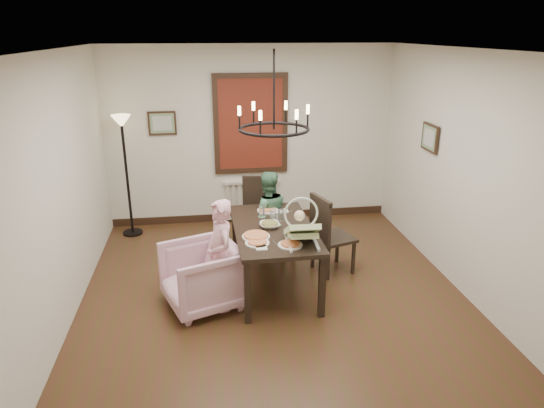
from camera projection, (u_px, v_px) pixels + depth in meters
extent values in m
cube|color=#482718|center=(274.00, 295.00, 5.79)|extent=(4.50, 5.00, 0.01)
cube|color=white|center=(274.00, 49.00, 4.84)|extent=(4.50, 5.00, 0.01)
cube|color=beige|center=(251.00, 136.00, 7.65)|extent=(4.50, 0.01, 2.80)
cube|color=beige|center=(59.00, 192.00, 5.02)|extent=(0.01, 5.00, 2.80)
cube|color=beige|center=(465.00, 175.00, 5.62)|extent=(0.01, 5.00, 2.80)
cube|color=black|center=(274.00, 229.00, 5.77)|extent=(0.95, 1.67, 0.05)
cube|color=black|center=(248.00, 293.00, 5.12)|extent=(0.07, 0.07, 0.73)
cube|color=black|center=(235.00, 236.00, 6.55)|extent=(0.07, 0.07, 0.73)
cube|color=black|center=(322.00, 287.00, 5.24)|extent=(0.07, 0.07, 0.73)
cube|color=black|center=(294.00, 232.00, 6.67)|extent=(0.07, 0.07, 0.73)
imported|color=#DDA9B9|center=(202.00, 276.00, 5.46)|extent=(1.03, 1.02, 0.74)
imported|color=#EAA5B4|center=(221.00, 264.00, 5.37)|extent=(0.34, 0.44, 1.07)
imported|color=#4A7D5B|center=(267.00, 223.00, 6.55)|extent=(0.54, 0.43, 1.04)
imported|color=white|center=(270.00, 225.00, 5.73)|extent=(0.28, 0.28, 0.07)
cylinder|color=tan|center=(256.00, 236.00, 5.46)|extent=(0.32, 0.32, 0.04)
cylinder|color=silver|center=(273.00, 216.00, 5.91)|extent=(0.07, 0.07, 0.14)
cube|color=maroon|center=(251.00, 124.00, 7.54)|extent=(1.00, 0.03, 1.40)
cube|color=black|center=(162.00, 123.00, 7.35)|extent=(0.42, 0.03, 0.36)
cube|color=black|center=(430.00, 138.00, 6.37)|extent=(0.03, 0.42, 0.36)
torus|color=black|center=(274.00, 129.00, 5.36)|extent=(0.80, 0.80, 0.04)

